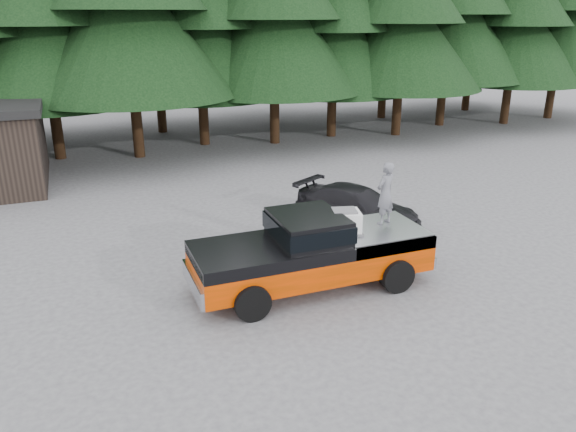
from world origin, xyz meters
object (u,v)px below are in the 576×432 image
object	(u,v)px
parked_car	(358,207)
pickup_truck	(311,262)
man_on_bed	(385,193)
air_compressor	(344,222)

from	to	relation	value
parked_car	pickup_truck	bearing A→B (deg)	-161.45
parked_car	man_on_bed	bearing A→B (deg)	-136.48
pickup_truck	air_compressor	bearing A→B (deg)	0.35
man_on_bed	air_compressor	bearing A→B (deg)	-15.13
pickup_truck	air_compressor	size ratio (longest dim) A/B	7.78
man_on_bed	parked_car	world-z (taller)	man_on_bed
pickup_truck	air_compressor	distance (m)	1.27
man_on_bed	parked_car	distance (m)	3.70
air_compressor	parked_car	distance (m)	4.21
man_on_bed	parked_car	bearing A→B (deg)	-131.59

